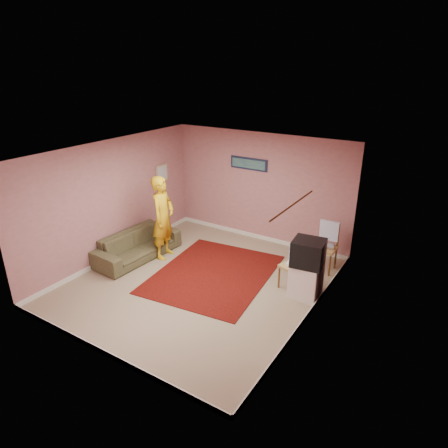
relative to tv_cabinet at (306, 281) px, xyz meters
The scene contains 26 objects.
ground 2.07m from the tv_cabinet, 162.30° to the right, with size 5.00×5.00×0.00m, color gray.
wall_back 2.88m from the tv_cabinet, 136.08° to the left, with size 4.50×0.02×2.60m, color #B6777D.
wall_front 3.81m from the tv_cabinet, 121.99° to the right, with size 4.50×0.02×2.60m, color #B6777D.
wall_left 4.35m from the tv_cabinet, behind, with size 0.02×5.00×2.60m, color #B6777D.
wall_right 1.19m from the tv_cabinet, 64.26° to the right, with size 0.02×5.00×2.60m, color #B6777D.
ceiling 3.06m from the tv_cabinet, 162.30° to the right, with size 4.50×5.00×0.02m, color silver.
baseboard_back 2.71m from the tv_cabinet, 136.23° to the left, with size 4.50×0.02×0.10m, color silver.
baseboard_front 3.68m from the tv_cabinet, 122.07° to the right, with size 4.50×0.02×0.10m, color silver.
baseboard_left 4.25m from the tv_cabinet, behind, with size 0.02×5.00×0.10m, color silver.
baseboard_right 0.74m from the tv_cabinet, 65.01° to the right, with size 0.02×5.00×0.10m, color silver.
window 1.91m from the tv_cabinet, 79.07° to the right, with size 0.01×1.10×1.50m, color black.
curtain_sheer 1.93m from the tv_cabinet, 80.49° to the right, with size 0.01×0.75×2.10m, color white.
curtain_floral 1.36m from the tv_cabinet, 74.75° to the right, with size 0.01×0.35×2.10m, color beige.
curtain_rod 2.52m from the tv_cabinet, 80.67° to the right, with size 0.02×0.02×1.40m, color brown.
picture_back 3.28m from the tv_cabinet, 140.66° to the left, with size 0.95×0.04×0.28m.
picture_left 4.45m from the tv_cabinet, 166.79° to the left, with size 0.04×0.38×0.42m.
area_rug 1.94m from the tv_cabinet, behind, with size 2.18×2.73×0.01m, color black.
tv_cabinet is the anchor object (origin of this frame).
crt_tv 0.57m from the tv_cabinet, behind, with size 0.62×0.56×0.48m.
chair_a 1.22m from the tv_cabinet, 93.12° to the left, with size 0.46×0.44×0.55m.
dvd_player 1.20m from the tv_cabinet, 93.12° to the left, with size 0.35×0.25×0.06m, color #A3A3A7.
blue_throw 1.46m from the tv_cabinet, 92.69° to the left, with size 0.40×0.05×0.42m, color #95B4F4.
chair_b 0.44m from the tv_cabinet, 154.92° to the left, with size 0.54×0.55×0.53m.
game_console 0.40m from the tv_cabinet, 154.92° to the left, with size 0.25×0.18×0.05m, color white.
sofa 3.78m from the tv_cabinet, behind, with size 2.02×0.79×0.59m, color brown.
person 3.34m from the tv_cabinet, behind, with size 0.67×0.44×1.85m, color gold.
Camera 1 is at (4.06, -5.59, 4.08)m, focal length 32.00 mm.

